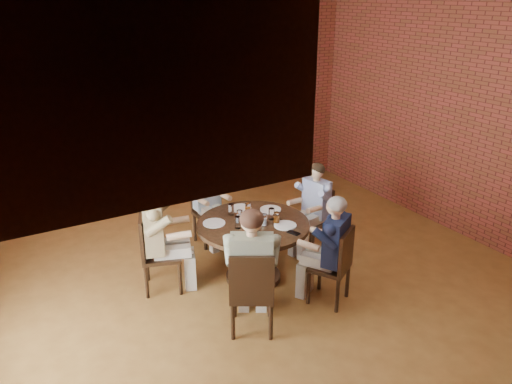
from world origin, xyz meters
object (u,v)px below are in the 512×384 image
chair_a (316,217)px  chair_e (336,263)px  diner_a (313,209)px  smartphone (293,233)px  diner_c (160,236)px  diner_d (252,271)px  chair_c (153,249)px  diner_b (209,202)px  chair_b (207,209)px  diner_e (330,250)px  chair_d (252,290)px  dining_table (253,240)px

chair_a → chair_e: (-0.56, -1.11, 0.01)m
diner_a → smartphone: bearing=-60.6°
diner_a → diner_c: size_ratio=0.91×
diner_d → smartphone: diner_d is taller
diner_a → diner_c: bearing=-105.8°
chair_c → diner_d: 1.37m
diner_a → chair_c: diner_a is taller
diner_b → smartphone: size_ratio=8.22×
chair_b → chair_e: (0.59, -2.07, 0.01)m
diner_b → diner_c: 1.22m
diner_c → chair_c: bearing=90.0°
chair_a → chair_b: 1.50m
diner_b → diner_c: (-0.96, -0.76, 0.07)m
chair_a → diner_a: size_ratio=0.72×
diner_a → chair_e: bearing=-35.6°
chair_b → diner_d: 2.07m
diner_b → diner_e: bearing=-76.7°
diner_a → chair_d: (-1.56, -1.11, -0.10)m
dining_table → diner_a: (1.03, 0.21, 0.09)m
diner_b → chair_a: bearing=-40.4°
diner_a → diner_e: diner_e is taller
dining_table → diner_c: bearing=160.3°
smartphone → dining_table: bearing=98.6°
chair_e → diner_e: diner_e is taller
diner_a → diner_d: size_ratio=0.91×
diner_b → dining_table: bearing=-90.0°
diner_a → chair_c: (-2.12, 0.18, -0.10)m
diner_e → dining_table: bearing=-90.0°
diner_b → chair_c: size_ratio=1.28×
diner_b → chair_e: 2.09m
chair_d → chair_e: 1.07m
diner_d → smartphone: bearing=-123.3°
diner_c → smartphone: bearing=-103.3°
dining_table → chair_d: 1.05m
chair_b → smartphone: (0.31, -1.65, 0.27)m
diner_c → diner_d: 1.30m
dining_table → diner_b: size_ratio=1.08×
chair_a → diner_e: bearing=-41.4°
chair_e → diner_e: (-0.04, 0.07, 0.14)m
diner_d → diner_c: bearing=-35.6°
chair_e → chair_d: bearing=-30.6°
diner_d → chair_d: bearing=90.0°
chair_a → smartphone: bearing=-62.5°
dining_table → chair_a: bearing=11.6°
chair_a → diner_d: size_ratio=0.65×
diner_b → chair_b: bearing=90.0°
diner_a → diner_c: (-2.04, 0.15, 0.06)m
chair_e → chair_c: bearing=-69.4°
diner_e → diner_b: bearing=-105.5°
chair_d → chair_e: (1.07, 0.01, -0.02)m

